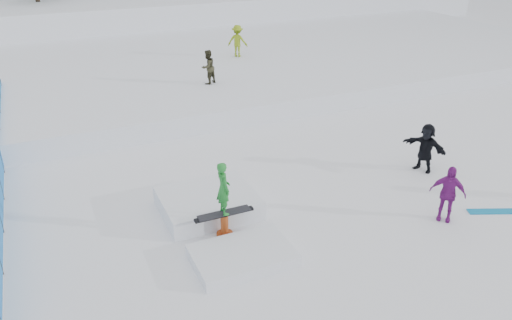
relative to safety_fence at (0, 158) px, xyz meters
name	(u,v)px	position (x,y,z in m)	size (l,w,h in m)	color
ground	(270,230)	(6.50, -6.60, -0.55)	(120.00, 120.00, 0.00)	white
snow_berm	(97,12)	(6.50, 23.40, 0.65)	(60.00, 14.00, 2.40)	white
snow_midrise	(139,69)	(6.50, 9.40, -0.15)	(50.00, 18.00, 0.80)	white
safety_fence	(0,158)	(0.00, 0.00, 0.00)	(0.05, 16.00, 1.10)	#2470BA
walker_olive	(208,67)	(8.57, 4.11, 1.01)	(0.74, 0.57, 1.52)	#2E2C1B
walker_ygreen	(238,41)	(11.66, 8.17, 1.08)	(1.08, 0.62, 1.67)	#7F9C16
spectator_purple	(447,193)	(11.12, -8.07, 0.26)	(0.95, 0.39, 1.62)	#811D84
spectator_dark	(426,148)	(12.65, -5.47, 0.26)	(1.51, 0.48, 1.62)	black
loose_board_teal	(493,211)	(12.68, -8.38, -0.54)	(1.40, 0.28, 0.03)	#0D76AB
jib_rail_feature	(217,214)	(5.32, -5.75, -0.25)	(2.60, 4.40, 2.11)	white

